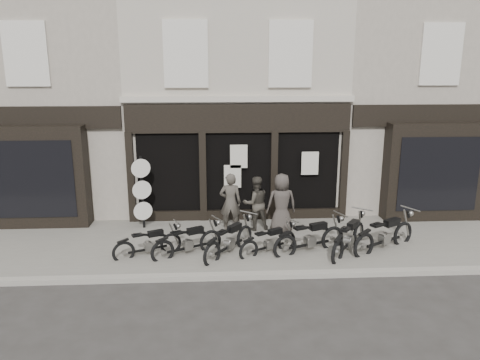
{
  "coord_description": "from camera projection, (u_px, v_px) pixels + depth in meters",
  "views": [
    {
      "loc": [
        -0.77,
        -11.78,
        5.15
      ],
      "look_at": [
        -0.03,
        1.6,
        1.78
      ],
      "focal_mm": 35.0,
      "sensor_mm": 36.0,
      "label": 1
    }
  ],
  "objects": [
    {
      "name": "pavement",
      "position": [
        242.0,
        243.0,
        13.56
      ],
      "size": [
        30.0,
        4.2,
        0.12
      ],
      "primitive_type": "cube",
      "color": "slate",
      "rests_on": "ground_plane"
    },
    {
      "name": "motorcycle_1",
      "position": [
        188.0,
        244.0,
        12.61
      ],
      "size": [
        1.91,
        1.23,
        1.0
      ],
      "rotation": [
        0.0,
        0.0,
        0.49
      ],
      "color": "black",
      "rests_on": "ground"
    },
    {
      "name": "man_centre",
      "position": [
        256.0,
        203.0,
        14.34
      ],
      "size": [
        0.94,
        0.8,
        1.68
      ],
      "primitive_type": "imported",
      "rotation": [
        0.0,
        0.0,
        3.36
      ],
      "color": "#3A362F",
      "rests_on": "pavement"
    },
    {
      "name": "advert_sign_post",
      "position": [
        142.0,
        196.0,
        14.4
      ],
      "size": [
        0.56,
        0.38,
        2.4
      ],
      "rotation": [
        0.0,
        0.0,
        0.37
      ],
      "color": "black",
      "rests_on": "ground"
    },
    {
      "name": "man_right",
      "position": [
        281.0,
        203.0,
        14.06
      ],
      "size": [
        0.94,
        0.65,
        1.83
      ],
      "primitive_type": "imported",
      "rotation": [
        0.0,
        0.0,
        3.22
      ],
      "color": "#3D3733",
      "rests_on": "pavement"
    },
    {
      "name": "neighbour_left",
      "position": [
        61.0,
        94.0,
        17.09
      ],
      "size": [
        5.6,
        6.73,
        8.34
      ],
      "color": "#9F9486",
      "rests_on": "ground"
    },
    {
      "name": "central_building",
      "position": [
        234.0,
        92.0,
        17.47
      ],
      "size": [
        7.3,
        6.22,
        8.34
      ],
      "color": "#A8A090",
      "rests_on": "ground"
    },
    {
      "name": "motorcycle_3",
      "position": [
        269.0,
        244.0,
        12.74
      ],
      "size": [
        1.71,
        1.16,
        0.9
      ],
      "rotation": [
        0.0,
        0.0,
        0.52
      ],
      "color": "black",
      "rests_on": "ground"
    },
    {
      "name": "neighbour_right",
      "position": [
        401.0,
        93.0,
        17.77
      ],
      "size": [
        5.6,
        6.73,
        8.34
      ],
      "color": "#9F9486",
      "rests_on": "ground"
    },
    {
      "name": "motorcycle_5",
      "position": [
        349.0,
        240.0,
        12.8
      ],
      "size": [
        1.58,
        1.96,
        1.09
      ],
      "rotation": [
        0.0,
        0.0,
        0.93
      ],
      "color": "black",
      "rests_on": "ground"
    },
    {
      "name": "motorcycle_0",
      "position": [
        149.0,
        246.0,
        12.59
      ],
      "size": [
        1.79,
        1.04,
        0.92
      ],
      "rotation": [
        0.0,
        0.0,
        0.43
      ],
      "color": "black",
      "rests_on": "ground"
    },
    {
      "name": "motorcycle_2",
      "position": [
        229.0,
        243.0,
        12.66
      ],
      "size": [
        1.54,
        1.85,
        1.04
      ],
      "rotation": [
        0.0,
        0.0,
        0.91
      ],
      "color": "black",
      "rests_on": "ground"
    },
    {
      "name": "motorcycle_4",
      "position": [
        310.0,
        240.0,
        12.79
      ],
      "size": [
        2.13,
        1.13,
        1.08
      ],
      "rotation": [
        0.0,
        0.0,
        0.38
      ],
      "color": "black",
      "rests_on": "ground"
    },
    {
      "name": "kerb",
      "position": [
        247.0,
        276.0,
        11.48
      ],
      "size": [
        30.0,
        0.25,
        0.13
      ],
      "primitive_type": "cube",
      "color": "gray",
      "rests_on": "ground_plane"
    },
    {
      "name": "man_left",
      "position": [
        230.0,
        203.0,
        14.16
      ],
      "size": [
        0.69,
        0.47,
        1.82
      ],
      "primitive_type": "imported",
      "rotation": [
        0.0,
        0.0,
        3.09
      ],
      "color": "#413D36",
      "rests_on": "pavement"
    },
    {
      "name": "ground_plane",
      "position": [
        244.0,
        258.0,
        12.71
      ],
      "size": [
        90.0,
        90.0,
        0.0
      ],
      "primitive_type": "plane",
      "color": "#2D2B28",
      "rests_on": "ground"
    },
    {
      "name": "motorcycle_6",
      "position": [
        385.0,
        237.0,
        12.95
      ],
      "size": [
        2.13,
        1.46,
        1.13
      ],
      "rotation": [
        0.0,
        0.0,
        0.53
      ],
      "color": "black",
      "rests_on": "ground"
    }
  ]
}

